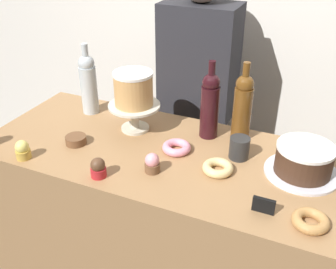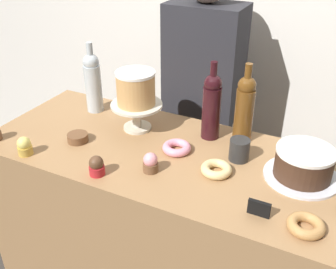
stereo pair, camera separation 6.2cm
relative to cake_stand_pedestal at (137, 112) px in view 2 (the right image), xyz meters
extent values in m
cube|color=silver|center=(0.20, 0.77, 0.28)|extent=(6.00, 0.05, 2.60)
cube|color=#997047|center=(0.20, -0.11, -0.55)|extent=(1.50, 0.62, 0.94)
cylinder|color=beige|center=(0.00, 0.00, -0.07)|extent=(0.12, 0.12, 0.01)
cylinder|color=beige|center=(0.00, 0.00, -0.02)|extent=(0.04, 0.04, 0.10)
cylinder|color=beige|center=(0.00, 0.00, 0.03)|extent=(0.22, 0.22, 0.01)
cylinder|color=tan|center=(0.00, 0.00, 0.10)|extent=(0.16, 0.16, 0.13)
cylinder|color=white|center=(0.00, 0.00, 0.17)|extent=(0.16, 0.16, 0.01)
cylinder|color=silver|center=(0.70, -0.05, -0.08)|extent=(0.26, 0.26, 0.01)
cylinder|color=#3D2619|center=(0.70, -0.05, -0.02)|extent=(0.20, 0.20, 0.09)
cylinder|color=white|center=(0.70, -0.05, 0.03)|extent=(0.20, 0.20, 0.01)
cylinder|color=#B2BCC1|center=(-0.27, 0.07, 0.03)|extent=(0.08, 0.08, 0.22)
sphere|color=#B2BCC1|center=(-0.27, 0.07, 0.16)|extent=(0.07, 0.07, 0.07)
cylinder|color=#B2BCC1|center=(-0.27, 0.07, 0.21)|extent=(0.03, 0.03, 0.08)
cylinder|color=#5B3814|center=(0.43, 0.11, 0.03)|extent=(0.08, 0.08, 0.22)
sphere|color=#5B3814|center=(0.43, 0.11, 0.16)|extent=(0.07, 0.07, 0.07)
cylinder|color=#5B3814|center=(0.43, 0.11, 0.21)|extent=(0.03, 0.03, 0.08)
cylinder|color=black|center=(0.31, 0.07, 0.03)|extent=(0.08, 0.08, 0.22)
sphere|color=black|center=(0.31, 0.07, 0.16)|extent=(0.07, 0.07, 0.07)
cylinder|color=black|center=(0.31, 0.07, 0.21)|extent=(0.03, 0.03, 0.08)
cylinder|color=brown|center=(0.20, -0.25, -0.06)|extent=(0.06, 0.06, 0.03)
sphere|color=pink|center=(0.20, -0.25, -0.03)|extent=(0.05, 0.05, 0.05)
cylinder|color=gold|center=(-0.28, -0.37, -0.06)|extent=(0.06, 0.06, 0.03)
sphere|color=#EFDB6B|center=(-0.28, -0.37, -0.03)|extent=(0.05, 0.05, 0.05)
cylinder|color=red|center=(0.04, -0.36, -0.06)|extent=(0.06, 0.06, 0.03)
sphere|color=brown|center=(0.04, -0.36, -0.03)|extent=(0.05, 0.05, 0.05)
torus|color=#E0C17F|center=(0.42, -0.16, -0.06)|extent=(0.11, 0.11, 0.03)
torus|color=#B27F47|center=(0.76, -0.31, -0.06)|extent=(0.11, 0.11, 0.03)
torus|color=pink|center=(0.23, -0.09, -0.06)|extent=(0.11, 0.11, 0.03)
cylinder|color=brown|center=(-0.16, -0.20, -0.07)|extent=(0.08, 0.08, 0.01)
cylinder|color=brown|center=(-0.16, -0.20, -0.06)|extent=(0.08, 0.08, 0.01)
cylinder|color=brown|center=(-0.16, -0.20, -0.05)|extent=(0.08, 0.08, 0.01)
cube|color=black|center=(0.62, -0.31, -0.05)|extent=(0.07, 0.01, 0.05)
cylinder|color=#282828|center=(0.47, -0.04, -0.04)|extent=(0.08, 0.08, 0.09)
cube|color=black|center=(0.13, 0.42, -0.59)|extent=(0.28, 0.18, 0.85)
cube|color=#232328|center=(0.13, 0.42, 0.11)|extent=(0.36, 0.22, 0.55)
camera|label=1|loc=(0.72, -1.29, 0.74)|focal=41.64mm
camera|label=2|loc=(0.78, -1.26, 0.74)|focal=41.64mm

